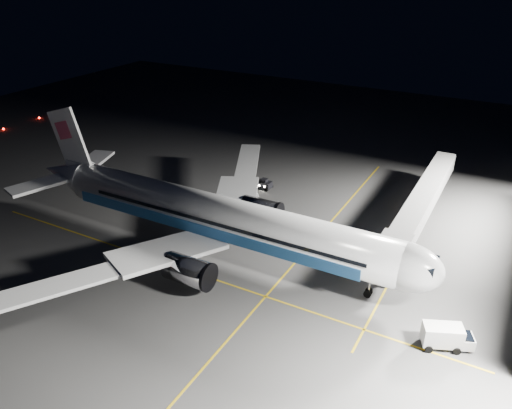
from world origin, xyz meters
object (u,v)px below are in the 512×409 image
at_px(airliner, 213,216).
at_px(baggage_tug, 264,184).
at_px(safety_cone_c, 289,215).
at_px(jet_bridge, 421,204).
at_px(safety_cone_b, 221,232).
at_px(service_truck, 447,336).
at_px(safety_cone_a, 263,244).

xyz_separation_m(airliner, baggage_tug, (-3.36, 20.73, -4.33)).
relative_size(airliner, safety_cone_c, 114.56).
distance_m(airliner, jet_bridge, 29.31).
bearing_deg(baggage_tug, safety_cone_c, -38.30).
relative_size(baggage_tug, safety_cone_b, 4.31).
bearing_deg(safety_cone_c, airliner, -109.44).
height_order(baggage_tug, safety_cone_c, baggage_tug).
distance_m(jet_bridge, service_truck, 24.16).
distance_m(service_truck, safety_cone_c, 31.96).
bearing_deg(airliner, safety_cone_b, 109.79).
relative_size(airliner, jet_bridge, 1.79).
relative_size(jet_bridge, baggage_tug, 13.36).
height_order(service_truck, baggage_tug, service_truck).
distance_m(service_truck, safety_cone_a, 27.12).
bearing_deg(airliner, safety_cone_a, 36.46).
xyz_separation_m(baggage_tug, safety_cone_b, (1.92, -16.73, -0.53)).
bearing_deg(service_truck, jet_bridge, 86.24).
relative_size(jet_bridge, safety_cone_c, 64.10).
bearing_deg(service_truck, airliner, 148.34).
relative_size(service_truck, safety_cone_c, 10.13).
distance_m(jet_bridge, safety_cone_b, 28.58).
bearing_deg(safety_cone_b, baggage_tug, 96.55).
xyz_separation_m(airliner, service_truck, (31.14, -4.49, -3.77)).
distance_m(jet_bridge, safety_cone_c, 19.35).
relative_size(airliner, safety_cone_b, 102.91).
xyz_separation_m(service_truck, safety_cone_c, (-26.38, 18.01, -1.12)).
height_order(jet_bridge, safety_cone_c, jet_bridge).
relative_size(service_truck, safety_cone_b, 9.10).
distance_m(baggage_tug, safety_cone_b, 16.85).
height_order(safety_cone_a, safety_cone_b, safety_cone_a).
height_order(jet_bridge, safety_cone_b, jet_bridge).
distance_m(airliner, safety_cone_b, 6.46).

